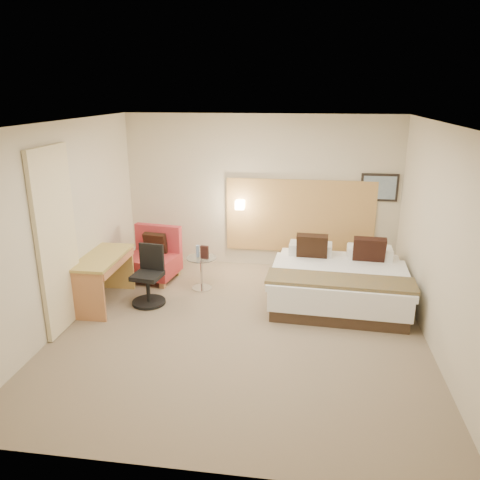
# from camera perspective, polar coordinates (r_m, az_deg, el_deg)

# --- Properties ---
(floor) EXTENTS (4.80, 5.00, 0.02)m
(floor) POSITION_cam_1_polar(r_m,az_deg,el_deg) (6.42, 0.14, -10.87)
(floor) COLOR #7F6D55
(floor) RESTS_ON ground
(ceiling) EXTENTS (4.80, 5.00, 0.02)m
(ceiling) POSITION_cam_1_polar(r_m,az_deg,el_deg) (5.64, 0.17, 14.15)
(ceiling) COLOR white
(ceiling) RESTS_ON floor
(wall_back) EXTENTS (4.80, 0.02, 2.70)m
(wall_back) POSITION_cam_1_polar(r_m,az_deg,el_deg) (8.31, 2.54, 5.83)
(wall_back) COLOR beige
(wall_back) RESTS_ON floor
(wall_front) EXTENTS (4.80, 0.02, 2.70)m
(wall_front) POSITION_cam_1_polar(r_m,az_deg,el_deg) (3.60, -5.44, -10.80)
(wall_front) COLOR beige
(wall_front) RESTS_ON floor
(wall_left) EXTENTS (0.02, 5.00, 2.70)m
(wall_left) POSITION_cam_1_polar(r_m,az_deg,el_deg) (6.65, -20.90, 1.62)
(wall_left) COLOR beige
(wall_left) RESTS_ON floor
(wall_right) EXTENTS (0.02, 5.00, 2.70)m
(wall_right) POSITION_cam_1_polar(r_m,az_deg,el_deg) (6.06, 23.34, -0.17)
(wall_right) COLOR beige
(wall_right) RESTS_ON floor
(headboard_panel) EXTENTS (2.60, 0.04, 1.30)m
(headboard_panel) POSITION_cam_1_polar(r_m,az_deg,el_deg) (8.32, 7.29, 2.90)
(headboard_panel) COLOR #BC8849
(headboard_panel) RESTS_ON wall_back
(art_frame) EXTENTS (0.62, 0.03, 0.47)m
(art_frame) POSITION_cam_1_polar(r_m,az_deg,el_deg) (8.30, 16.63, 6.16)
(art_frame) COLOR black
(art_frame) RESTS_ON wall_back
(art_canvas) EXTENTS (0.54, 0.01, 0.39)m
(art_canvas) POSITION_cam_1_polar(r_m,az_deg,el_deg) (8.29, 16.65, 6.13)
(art_canvas) COLOR slate
(art_canvas) RESTS_ON wall_back
(lamp_arm) EXTENTS (0.02, 0.12, 0.02)m
(lamp_arm) POSITION_cam_1_polar(r_m,az_deg,el_deg) (8.30, 0.05, 4.43)
(lamp_arm) COLOR silver
(lamp_arm) RESTS_ON wall_back
(lamp_shade) EXTENTS (0.15, 0.15, 0.15)m
(lamp_shade) POSITION_cam_1_polar(r_m,az_deg,el_deg) (8.24, -0.00, 4.33)
(lamp_shade) COLOR #FFEDC6
(lamp_shade) RESTS_ON wall_back
(curtain) EXTENTS (0.06, 0.90, 2.42)m
(curtain) POSITION_cam_1_polar(r_m,az_deg,el_deg) (6.45, -21.42, -0.12)
(curtain) COLOR beige
(curtain) RESTS_ON wall_left
(bottle_a) EXTENTS (0.07, 0.07, 0.19)m
(bottle_a) POSITION_cam_1_polar(r_m,az_deg,el_deg) (7.46, -5.17, -1.36)
(bottle_a) COLOR #84A3CD
(bottle_a) RESTS_ON side_table
(menu_folder) EXTENTS (0.13, 0.07, 0.21)m
(menu_folder) POSITION_cam_1_polar(r_m,az_deg,el_deg) (7.38, -4.35, -1.49)
(menu_folder) COLOR black
(menu_folder) RESTS_ON side_table
(bed) EXTENTS (2.07, 2.02, 0.97)m
(bed) POSITION_cam_1_polar(r_m,az_deg,el_deg) (7.28, 11.92, -4.86)
(bed) COLOR #38281C
(bed) RESTS_ON floor
(lounge_chair) EXTENTS (0.93, 0.84, 0.88)m
(lounge_chair) POSITION_cam_1_polar(r_m,az_deg,el_deg) (8.07, -10.53, -2.23)
(lounge_chair) COLOR tan
(lounge_chair) RESTS_ON floor
(side_table) EXTENTS (0.55, 0.55, 0.53)m
(side_table) POSITION_cam_1_polar(r_m,az_deg,el_deg) (7.54, -4.70, -3.82)
(side_table) COLOR silver
(side_table) RESTS_ON floor
(desk) EXTENTS (0.56, 1.22, 0.76)m
(desk) POSITION_cam_1_polar(r_m,az_deg,el_deg) (7.18, -16.25, -3.09)
(desk) COLOR #B29645
(desk) RESTS_ON floor
(desk_chair) EXTENTS (0.56, 0.56, 0.88)m
(desk_chair) POSITION_cam_1_polar(r_m,az_deg,el_deg) (7.14, -11.03, -4.82)
(desk_chair) COLOR black
(desk_chair) RESTS_ON floor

